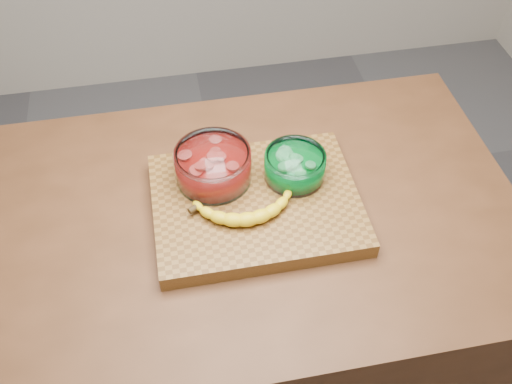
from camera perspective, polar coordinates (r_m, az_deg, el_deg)
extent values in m
plane|color=#545458|center=(2.05, 0.00, -18.13)|extent=(3.50, 3.50, 0.00)
cube|color=#502D18|center=(1.65, 0.00, -11.87)|extent=(1.20, 0.80, 0.90)
cube|color=brown|center=(1.26, 0.00, -1.21)|extent=(0.45, 0.35, 0.04)
cylinder|color=white|center=(1.26, -4.30, 2.64)|extent=(0.17, 0.17, 0.08)
cylinder|color=red|center=(1.27, -4.27, 2.26)|extent=(0.15, 0.15, 0.05)
cylinder|color=#EC534A|center=(1.25, -4.35, 3.27)|extent=(0.14, 0.14, 0.02)
cylinder|color=white|center=(1.27, 3.90, 2.61)|extent=(0.14, 0.14, 0.06)
cylinder|color=#00952C|center=(1.28, 3.88, 2.34)|extent=(0.11, 0.11, 0.04)
cylinder|color=#6CE784|center=(1.26, 3.94, 3.20)|extent=(0.11, 0.11, 0.02)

